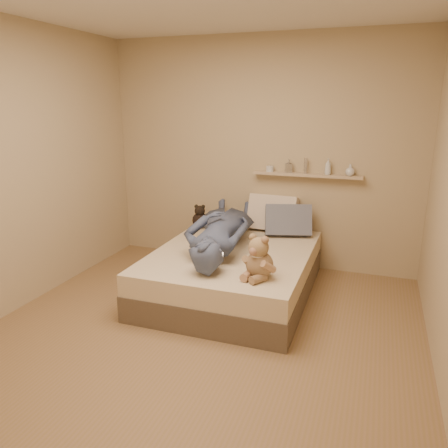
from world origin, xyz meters
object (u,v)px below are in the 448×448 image
at_px(bed, 233,272).
at_px(teddy_bear, 259,260).
at_px(pillow_grey, 288,221).
at_px(person, 221,229).
at_px(pillow_cream, 273,213).
at_px(wall_shelf, 307,175).
at_px(dark_plush, 200,218).
at_px(game_console, 213,256).

relative_size(bed, teddy_bear, 4.96).
bearing_deg(bed, pillow_grey, 59.50).
xyz_separation_m(pillow_grey, person, (-0.56, -0.65, 0.03)).
distance_m(pillow_cream, wall_shelf, 0.58).
height_order(teddy_bear, pillow_cream, pillow_cream).
bearing_deg(wall_shelf, bed, -121.18).
height_order(bed, person, person).
relative_size(teddy_bear, wall_shelf, 0.32).
relative_size(dark_plush, pillow_cream, 0.51).
relative_size(pillow_cream, person, 0.33).
distance_m(game_console, wall_shelf, 1.67).
height_order(game_console, wall_shelf, wall_shelf).
relative_size(pillow_grey, person, 0.30).
xyz_separation_m(game_console, wall_shelf, (0.54, 1.50, 0.50)).
xyz_separation_m(teddy_bear, dark_plush, (-1.04, 1.24, -0.04)).
bearing_deg(person, pillow_grey, -139.74).
distance_m(pillow_grey, wall_shelf, 0.55).
relative_size(bed, game_console, 10.66).
distance_m(bed, pillow_cream, 0.95).
bearing_deg(pillow_cream, bed, -103.30).
height_order(game_console, dark_plush, dark_plush).
bearing_deg(pillow_grey, person, -130.61).
bearing_deg(wall_shelf, pillow_cream, -167.41).
height_order(dark_plush, pillow_cream, pillow_cream).
bearing_deg(dark_plush, person, -51.78).
bearing_deg(wall_shelf, dark_plush, -167.24).
bearing_deg(dark_plush, bed, -45.87).
xyz_separation_m(bed, wall_shelf, (0.55, 0.91, 0.88)).
bearing_deg(game_console, pillow_cream, 82.66).
bearing_deg(dark_plush, pillow_grey, 2.60).
distance_m(bed, teddy_bear, 0.82).
bearing_deg(dark_plush, teddy_bear, -49.91).
distance_m(bed, game_console, 0.70).
distance_m(game_console, teddy_bear, 0.40).
distance_m(bed, wall_shelf, 1.38).
distance_m(bed, pillow_grey, 0.89).
xyz_separation_m(teddy_bear, pillow_cream, (-0.22, 1.42, 0.04)).
relative_size(bed, person, 1.13).
xyz_separation_m(dark_plush, pillow_cream, (0.82, 0.19, 0.08)).
xyz_separation_m(dark_plush, person, (0.47, -0.60, 0.08)).
height_order(pillow_cream, person, pillow_cream).
bearing_deg(bed, person, 164.60).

